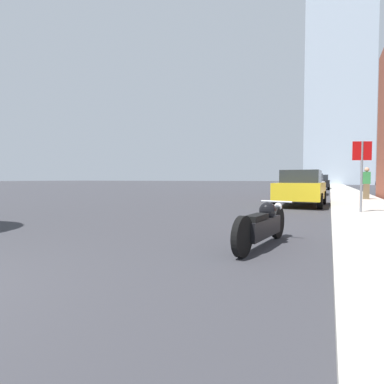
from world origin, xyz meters
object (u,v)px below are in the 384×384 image
(motorcycle, at_px, (263,225))
(parked_car_silver, at_px, (312,184))
(parked_car_yellow, at_px, (301,188))
(stop_sign, at_px, (362,164))
(parked_car_black, at_px, (320,182))
(parked_car_green, at_px, (321,182))
(pedestrian, at_px, (366,183))

(motorcycle, relative_size, parked_car_silver, 0.56)
(parked_car_yellow, xyz_separation_m, parked_car_silver, (-0.06, 11.17, 0.02))
(stop_sign, bearing_deg, parked_car_black, 94.05)
(parked_car_yellow, relative_size, stop_sign, 1.85)
(parked_car_yellow, relative_size, parked_car_silver, 0.96)
(parked_car_black, bearing_deg, parked_car_silver, -93.10)
(stop_sign, bearing_deg, parked_car_yellow, 121.52)
(parked_car_black, bearing_deg, motorcycle, -92.13)
(motorcycle, bearing_deg, parked_car_black, 97.84)
(stop_sign, bearing_deg, parked_car_silver, 98.43)
(motorcycle, distance_m, parked_car_silver, 20.18)
(parked_car_green, bearing_deg, parked_car_yellow, -89.73)
(parked_car_yellow, bearing_deg, parked_car_silver, 92.36)
(parked_car_green, relative_size, pedestrian, 2.42)
(parked_car_silver, height_order, parked_car_green, parked_car_green)
(parked_car_green, bearing_deg, parked_car_black, -88.98)
(parked_car_black, xyz_separation_m, stop_sign, (1.92, -27.13, 0.82))
(parked_car_yellow, bearing_deg, parked_car_green, 91.95)
(parked_car_yellow, distance_m, parked_car_black, 23.70)
(parked_car_black, height_order, pedestrian, pedestrian)
(parked_car_green, height_order, stop_sign, stop_sign)
(parked_car_silver, xyz_separation_m, parked_car_black, (0.24, 12.53, 0.03))
(stop_sign, height_order, pedestrian, stop_sign)
(motorcycle, distance_m, pedestrian, 13.23)
(parked_car_green, distance_m, pedestrian, 30.70)
(parked_car_yellow, relative_size, parked_car_green, 1.03)
(pedestrian, bearing_deg, parked_car_green, 95.42)
(parked_car_green, bearing_deg, stop_sign, -86.55)
(motorcycle, xyz_separation_m, parked_car_green, (-0.04, 43.47, 0.45))
(motorcycle, distance_m, parked_car_yellow, 9.01)
(pedestrian, bearing_deg, parked_car_black, 97.98)
(parked_car_green, xyz_separation_m, pedestrian, (2.90, -30.56, 0.18))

